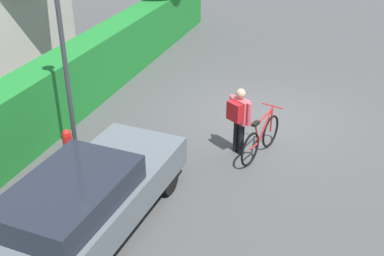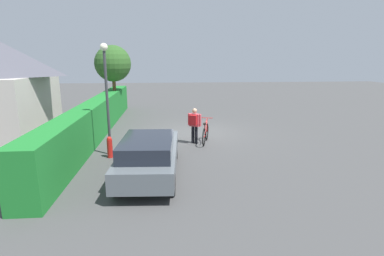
% 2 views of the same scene
% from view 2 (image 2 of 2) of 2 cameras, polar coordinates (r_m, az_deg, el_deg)
% --- Properties ---
extents(ground_plane, '(60.00, 60.00, 0.00)m').
position_cam_2_polar(ground_plane, '(14.93, 0.93, -0.91)').
color(ground_plane, '#454545').
extents(hedge_row, '(15.55, 0.90, 1.64)m').
position_cam_2_polar(hedge_row, '(15.08, -17.73, 1.80)').
color(hedge_row, '#1D762B').
rests_on(hedge_row, ground).
extents(parked_car_near, '(4.53, 1.92, 1.33)m').
position_cam_2_polar(parked_car_near, '(9.51, -8.12, -4.97)').
color(parked_car_near, slate).
rests_on(parked_car_near, ground).
extents(bicycle, '(1.68, 0.61, 1.03)m').
position_cam_2_polar(bicycle, '(13.12, 2.58, -1.06)').
color(bicycle, black).
rests_on(bicycle, ground).
extents(person_rider, '(0.50, 0.56, 1.55)m').
position_cam_2_polar(person_rider, '(12.88, 0.42, 1.03)').
color(person_rider, black).
rests_on(person_rider, ground).
extents(street_lamp, '(0.28, 0.28, 4.16)m').
position_cam_2_polar(street_lamp, '(11.53, -16.00, 7.96)').
color(street_lamp, '#38383D').
rests_on(street_lamp, ground).
extents(tree_kerbside, '(2.20, 2.20, 4.39)m').
position_cam_2_polar(tree_kerbside, '(19.33, -14.81, 11.72)').
color(tree_kerbside, brown).
rests_on(tree_kerbside, ground).
extents(fire_hydrant, '(0.20, 0.20, 0.81)m').
position_cam_2_polar(fire_hydrant, '(11.60, -15.37, -3.48)').
color(fire_hydrant, red).
rests_on(fire_hydrant, ground).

